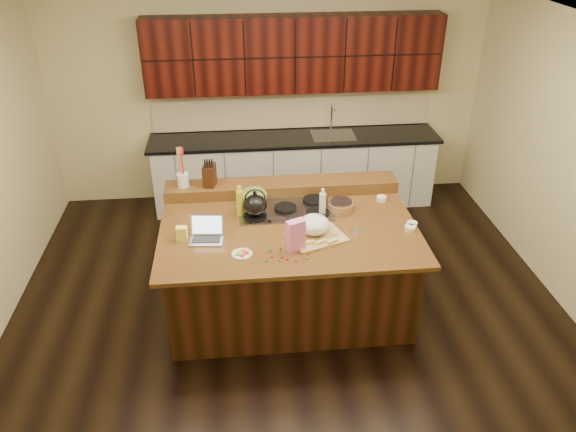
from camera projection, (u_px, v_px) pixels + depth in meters
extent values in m
cube|color=black|center=(288.00, 304.00, 5.72)|extent=(5.50, 5.00, 0.01)
cube|color=silver|center=(289.00, 30.00, 4.37)|extent=(5.50, 5.00, 0.01)
cube|color=beige|center=(269.00, 98.00, 7.21)|extent=(5.50, 0.01, 2.70)
cube|color=beige|center=(338.00, 402.00, 2.88)|extent=(5.50, 0.01, 2.70)
cube|color=black|center=(289.00, 268.00, 5.50)|extent=(2.22, 1.42, 0.88)
cube|color=black|center=(289.00, 228.00, 5.27)|extent=(2.40, 1.60, 0.04)
cube|color=black|center=(282.00, 187.00, 5.83)|extent=(2.40, 0.30, 0.12)
cube|color=gray|center=(285.00, 210.00, 5.52)|extent=(0.92, 0.52, 0.02)
cylinder|color=black|center=(254.00, 203.00, 5.59)|extent=(0.22, 0.22, 0.03)
cylinder|color=black|center=(314.00, 200.00, 5.64)|extent=(0.22, 0.22, 0.03)
cylinder|color=black|center=(256.00, 216.00, 5.37)|extent=(0.22, 0.22, 0.03)
cylinder|color=black|center=(318.00, 213.00, 5.42)|extent=(0.22, 0.22, 0.03)
cylinder|color=black|center=(285.00, 208.00, 5.50)|extent=(0.22, 0.22, 0.03)
cube|color=silver|center=(294.00, 172.00, 7.39)|extent=(3.60, 0.62, 0.90)
cube|color=black|center=(295.00, 138.00, 7.16)|extent=(3.70, 0.66, 0.04)
cube|color=gray|center=(333.00, 136.00, 7.20)|extent=(0.55, 0.42, 0.01)
cylinder|color=gray|center=(331.00, 117.00, 7.26)|extent=(0.02, 0.02, 0.36)
cube|color=black|center=(294.00, 54.00, 6.78)|extent=(3.60, 0.34, 0.90)
cube|color=beige|center=(292.00, 109.00, 7.29)|extent=(3.60, 0.03, 0.50)
ellipsoid|color=black|center=(255.00, 205.00, 5.31)|extent=(0.23, 0.23, 0.20)
ellipsoid|color=#5B712D|center=(254.00, 195.00, 5.54)|extent=(0.32, 0.32, 0.15)
cube|color=#B7B7BC|center=(206.00, 240.00, 5.03)|extent=(0.32, 0.23, 0.01)
cube|color=black|center=(206.00, 239.00, 5.02)|extent=(0.26, 0.15, 0.00)
cube|color=#B7B7BC|center=(207.00, 225.00, 5.07)|extent=(0.30, 0.09, 0.19)
cube|color=silver|center=(207.00, 225.00, 5.06)|extent=(0.27, 0.07, 0.16)
cylinder|color=gold|center=(240.00, 203.00, 5.36)|extent=(0.07, 0.07, 0.27)
cylinder|color=silver|center=(322.00, 205.00, 5.35)|extent=(0.07, 0.07, 0.25)
cube|color=tan|center=(317.00, 238.00, 5.06)|extent=(0.58, 0.50, 0.02)
ellipsoid|color=white|center=(314.00, 224.00, 5.07)|extent=(0.28, 0.28, 0.18)
cube|color=#EDD872|center=(309.00, 243.00, 4.94)|extent=(0.11, 0.03, 0.03)
cube|color=#EDD872|center=(321.00, 242.00, 4.95)|extent=(0.11, 0.03, 0.03)
cube|color=#EDD872|center=(333.00, 241.00, 4.96)|extent=(0.11, 0.03, 0.03)
cylinder|color=gray|center=(329.00, 237.00, 5.04)|extent=(0.19, 0.08, 0.01)
cylinder|color=white|center=(412.00, 224.00, 5.24)|extent=(0.13, 0.13, 0.04)
cylinder|color=white|center=(410.00, 228.00, 5.18)|extent=(0.13, 0.13, 0.04)
cylinder|color=white|center=(382.00, 198.00, 5.69)|extent=(0.13, 0.13, 0.04)
cylinder|color=#996B3F|center=(341.00, 207.00, 5.49)|extent=(0.32, 0.32, 0.09)
cone|color=silver|center=(355.00, 228.00, 5.16)|extent=(0.08, 0.08, 0.07)
cube|color=pink|center=(296.00, 236.00, 4.84)|extent=(0.18, 0.14, 0.29)
cylinder|color=white|center=(242.00, 254.00, 4.84)|extent=(0.23, 0.23, 0.01)
cube|color=#F6F057|center=(182.00, 234.00, 5.01)|extent=(0.10, 0.07, 0.14)
cylinder|color=white|center=(183.00, 180.00, 5.68)|extent=(0.16, 0.16, 0.14)
cube|color=black|center=(210.00, 175.00, 5.68)|extent=(0.14, 0.20, 0.22)
ellipsoid|color=red|center=(272.00, 257.00, 4.79)|extent=(0.02, 0.02, 0.02)
ellipsoid|color=#198C26|center=(307.00, 258.00, 4.77)|extent=(0.02, 0.02, 0.02)
ellipsoid|color=red|center=(317.00, 250.00, 4.89)|extent=(0.02, 0.02, 0.02)
ellipsoid|color=#198C26|center=(267.00, 261.00, 4.74)|extent=(0.02, 0.02, 0.02)
ellipsoid|color=red|center=(309.00, 254.00, 4.83)|extent=(0.02, 0.02, 0.02)
ellipsoid|color=#198C26|center=(281.00, 251.00, 4.88)|extent=(0.02, 0.02, 0.02)
ellipsoid|color=red|center=(282.00, 257.00, 4.78)|extent=(0.02, 0.02, 0.02)
ellipsoid|color=#198C26|center=(270.00, 250.00, 4.89)|extent=(0.02, 0.02, 0.02)
ellipsoid|color=red|center=(296.00, 261.00, 4.74)|extent=(0.02, 0.02, 0.02)
ellipsoid|color=#198C26|center=(268.00, 252.00, 4.86)|extent=(0.02, 0.02, 0.02)
ellipsoid|color=red|center=(281.00, 248.00, 4.91)|extent=(0.02, 0.02, 0.02)
ellipsoid|color=#198C26|center=(279.00, 260.00, 4.75)|extent=(0.02, 0.02, 0.02)
ellipsoid|color=red|center=(287.00, 259.00, 4.76)|extent=(0.02, 0.02, 0.02)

